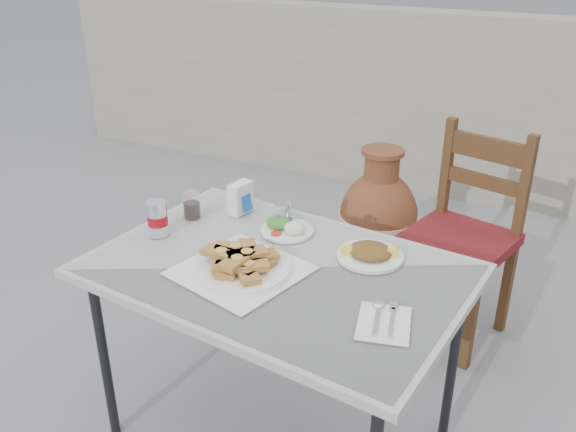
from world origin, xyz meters
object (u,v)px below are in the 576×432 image
at_px(pide_plate, 241,262).
at_px(cola_glass, 192,206).
at_px(condiment_caddy, 286,213).
at_px(terracotta_urn, 378,220).
at_px(soda_can, 157,218).
at_px(cafe_table, 277,279).
at_px(chair, 463,234).
at_px(napkin_holder, 241,198).
at_px(salad_rice_plate, 286,227).
at_px(salad_chopped_plate, 370,253).

distance_m(pide_plate, cola_glass, 0.44).
bearing_deg(condiment_caddy, terracotta_urn, 84.78).
height_order(soda_can, condiment_caddy, soda_can).
height_order(cafe_table, chair, chair).
xyz_separation_m(napkin_holder, chair, (0.72, 0.64, -0.29)).
bearing_deg(chair, pide_plate, -101.46).
bearing_deg(cafe_table, salad_rice_plate, 109.20).
height_order(cola_glass, chair, chair).
bearing_deg(salad_rice_plate, chair, 54.77).
bearing_deg(terracotta_urn, pide_plate, -91.82).
xyz_separation_m(soda_can, terracotta_urn, (0.42, 1.21, -0.45)).
distance_m(cafe_table, pide_plate, 0.14).
height_order(salad_rice_plate, napkin_holder, napkin_holder).
bearing_deg(salad_chopped_plate, cola_glass, 179.62).
relative_size(cafe_table, soda_can, 9.99).
relative_size(cafe_table, salad_chopped_plate, 5.76).
height_order(soda_can, cola_glass, soda_can).
relative_size(cola_glass, condiment_caddy, 0.91).
bearing_deg(condiment_caddy, salad_rice_plate, -62.32).
relative_size(soda_can, cola_glass, 1.31).
bearing_deg(pide_plate, condiment_caddy, 95.81).
bearing_deg(soda_can, chair, 46.02).
relative_size(pide_plate, condiment_caddy, 4.13).
bearing_deg(cafe_table, soda_can, 178.69).
xyz_separation_m(condiment_caddy, chair, (0.55, 0.61, -0.25)).
bearing_deg(salad_rice_plate, cola_glass, -173.18).
height_order(cola_glass, condiment_caddy, cola_glass).
xyz_separation_m(cafe_table, terracotta_urn, (-0.05, 1.22, -0.33)).
height_order(salad_chopped_plate, chair, chair).
xyz_separation_m(salad_chopped_plate, terracotta_urn, (-0.29, 1.04, -0.40)).
xyz_separation_m(cafe_table, salad_chopped_plate, (0.25, 0.18, 0.07)).
bearing_deg(salad_rice_plate, condiment_caddy, 117.68).
bearing_deg(cafe_table, chair, 65.73).
height_order(cafe_table, napkin_holder, napkin_holder).
bearing_deg(salad_chopped_plate, pide_plate, -142.57).
distance_m(pide_plate, condiment_caddy, 0.40).
distance_m(pide_plate, chair, 1.16).
bearing_deg(terracotta_urn, chair, -31.60).
xyz_separation_m(salad_rice_plate, terracotta_urn, (0.03, 1.00, -0.40)).
relative_size(soda_can, napkin_holder, 1.06).
bearing_deg(pide_plate, napkin_holder, 119.84).
relative_size(salad_rice_plate, terracotta_urn, 0.26).
bearing_deg(terracotta_urn, salad_chopped_plate, -74.28).
relative_size(pide_plate, chair, 0.46).
bearing_deg(chair, salad_chopped_plate, -87.72).
bearing_deg(salad_rice_plate, napkin_holder, 162.80).
xyz_separation_m(napkin_holder, condiment_caddy, (0.17, 0.03, -0.04)).
height_order(pide_plate, napkin_holder, napkin_holder).
relative_size(soda_can, terracotta_urn, 0.18).
xyz_separation_m(pide_plate, condiment_caddy, (-0.04, 0.40, -0.01)).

